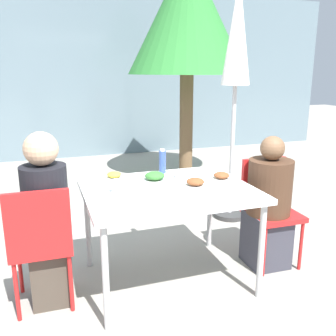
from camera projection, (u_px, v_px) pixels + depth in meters
ground_plane at (168, 280)px, 2.94m from camera, size 24.00×24.00×0.00m
building_facade at (85, 75)px, 6.85m from camera, size 10.00×0.20×3.00m
dining_table at (168, 195)px, 2.76m from camera, size 1.22×0.97×0.76m
chair_left at (40, 239)px, 2.46m from camera, size 0.41×0.41×0.88m
person_left at (47, 223)px, 2.53m from camera, size 0.30×0.30×1.22m
chair_right at (268, 202)px, 3.14m from camera, size 0.41×0.41×0.88m
person_right at (268, 207)px, 3.05m from camera, size 0.35×0.35×1.10m
closed_umbrella at (237, 48)px, 3.74m from camera, size 0.36×0.36×2.49m
plate_0 at (155, 178)px, 2.90m from camera, size 0.28×0.28×0.08m
plate_1 at (221, 177)px, 2.93m from camera, size 0.22×0.22×0.06m
plate_2 at (114, 176)px, 2.96m from camera, size 0.20×0.20×0.06m
plate_3 at (195, 184)px, 2.76m from camera, size 0.24×0.24×0.07m
bottle at (162, 162)px, 3.11m from camera, size 0.06×0.06×0.21m
drinking_cup at (117, 186)px, 2.63m from camera, size 0.08×0.08×0.09m
salad_bowl at (185, 174)px, 3.00m from camera, size 0.15×0.15×0.05m
tree_behind_left at (188, 15)px, 5.23m from camera, size 1.70×1.70×3.18m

